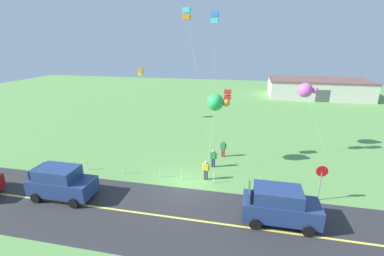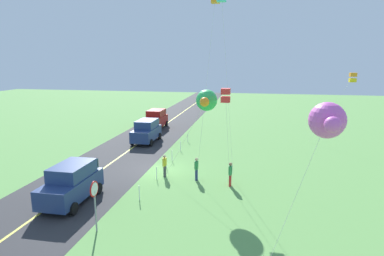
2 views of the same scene
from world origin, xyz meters
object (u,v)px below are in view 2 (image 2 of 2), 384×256
Objects in this scene: stop_sign at (95,196)px; person_adult_companion at (196,168)px; kite_yellow_high at (226,96)px; car_parked_west_far at (156,119)px; kite_red_low at (206,100)px; kite_orange_near at (328,121)px; kite_pink_drift at (353,78)px; car_suv_foreground at (72,183)px; person_child_watcher at (230,173)px; person_adult_near at (165,165)px; car_parked_west_near at (146,131)px.

stop_sign is 8.50m from person_adult_companion.
person_adult_companion is at bearing -113.22° from kite_yellow_high.
stop_sign is at bearing -21.27° from person_adult_companion.
car_parked_west_far is 0.70× the size of kite_red_low.
car_parked_west_far is at bearing -152.26° from kite_red_low.
kite_pink_drift is at bearing 162.83° from kite_orange_near.
kite_red_low is at bearing -143.83° from kite_orange_near.
car_suv_foreground is 0.70× the size of kite_red_low.
person_child_watcher is 0.26× the size of kite_red_low.
person_child_watcher is at bearing -84.98° from person_adult_near.
car_parked_west_far is at bearing -176.10° from car_suv_foreground.
kite_yellow_high is (0.24, -0.39, 5.12)m from person_child_watcher.
person_adult_near is (9.31, 4.50, -0.29)m from car_parked_west_near.
kite_pink_drift is (-11.47, 12.52, 5.70)m from person_adult_companion.
kite_pink_drift is at bearing 116.75° from person_child_watcher.
kite_pink_drift is (-11.21, 14.86, 5.70)m from person_adult_near.
kite_yellow_high is (0.85, 1.97, 5.12)m from person_adult_companion.
car_parked_west_near is 0.68× the size of kite_yellow_high.
kite_orange_near is at bearing -17.17° from kite_pink_drift.
car_parked_west_near is at bearing -142.84° from kite_orange_near.
car_parked_west_far is 1.72× the size of stop_sign.
kite_orange_near is (24.36, 14.45, 4.72)m from car_parked_west_far.
person_adult_near and person_adult_companion have the same top height.
kite_yellow_high reaches higher than car_suv_foreground.
kite_orange_near is (0.35, 10.03, 4.08)m from stop_sign.
person_child_watcher is at bearing 121.09° from kite_yellow_high.
person_child_watcher is at bearing 31.33° from car_parked_west_far.
kite_orange_near reaches higher than car_parked_west_far.
stop_sign is at bearing -38.89° from kite_yellow_high.
car_parked_west_far reaches higher than person_adult_near.
person_child_watcher is (16.95, 10.31, -0.29)m from car_parked_west_far.
kite_orange_near is (7.18, 4.53, -0.11)m from kite_yellow_high.
car_parked_west_far is 17.03m from person_adult_near.
stop_sign is at bearing 10.43° from car_parked_west_far.
car_parked_west_far is 19.84m from person_child_watcher.
car_suv_foreground is at bearing 1.32° from car_parked_west_near.
car_suv_foreground is at bearing -87.94° from person_child_watcher.
person_adult_near is at bearing 25.82° from car_parked_west_near.
car_parked_west_near is 2.75× the size of person_child_watcher.
person_adult_near is 6.78m from kite_yellow_high.
person_adult_companion is 0.23× the size of kite_pink_drift.
kite_red_low is at bearing 27.74° from car_parked_west_far.
stop_sign is at bearing -92.02° from kite_orange_near.
car_parked_west_far is at bearing -150.59° from person_adult_companion.
person_adult_near is at bearing -93.03° from person_adult_companion.
car_parked_west_near is 12.96m from kite_red_low.
car_suv_foreground is at bearing -134.01° from stop_sign.
car_parked_west_near is at bearing 41.39° from person_adult_near.
person_adult_companion is 0.26× the size of kite_red_low.
kite_yellow_high reaches higher than person_child_watcher.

